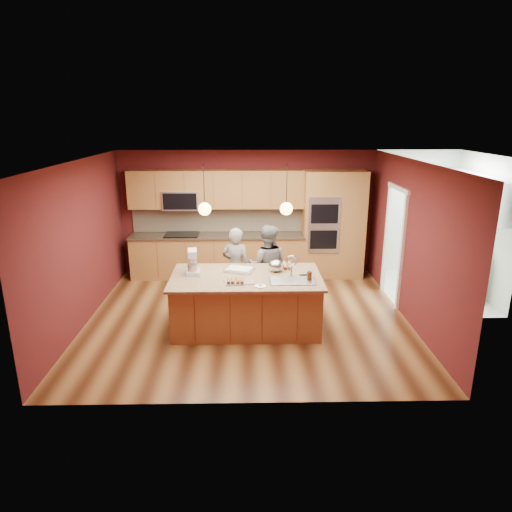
{
  "coord_description": "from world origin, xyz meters",
  "views": [
    {
      "loc": [
        -0.0,
        -7.33,
        3.36
      ],
      "look_at": [
        0.14,
        -0.1,
        1.15
      ],
      "focal_mm": 32.0,
      "sensor_mm": 36.0,
      "label": 1
    }
  ],
  "objects_px": {
    "stand_mixer": "(193,264)",
    "person_right": "(267,266)",
    "mixing_bowl": "(276,266)",
    "island": "(247,301)",
    "person_left": "(236,267)"
  },
  "relations": [
    {
      "from": "person_left",
      "to": "stand_mixer",
      "type": "distance_m",
      "value": 1.11
    },
    {
      "from": "island",
      "to": "stand_mixer",
      "type": "xyz_separation_m",
      "value": [
        -0.88,
        0.14,
        0.61
      ]
    },
    {
      "from": "island",
      "to": "person_left",
      "type": "height_order",
      "value": "person_left"
    },
    {
      "from": "person_right",
      "to": "mixing_bowl",
      "type": "bearing_deg",
      "value": 106.3
    },
    {
      "from": "person_right",
      "to": "island",
      "type": "bearing_deg",
      "value": 75.92
    },
    {
      "from": "person_right",
      "to": "mixing_bowl",
      "type": "relative_size",
      "value": 6.09
    },
    {
      "from": "person_left",
      "to": "stand_mixer",
      "type": "xyz_separation_m",
      "value": [
        -0.69,
        -0.8,
        0.33
      ]
    },
    {
      "from": "stand_mixer",
      "to": "person_left",
      "type": "bearing_deg",
      "value": 41.74
    },
    {
      "from": "person_left",
      "to": "mixing_bowl",
      "type": "xyz_separation_m",
      "value": [
        0.68,
        -0.71,
        0.26
      ]
    },
    {
      "from": "island",
      "to": "stand_mixer",
      "type": "height_order",
      "value": "stand_mixer"
    },
    {
      "from": "stand_mixer",
      "to": "mixing_bowl",
      "type": "height_order",
      "value": "stand_mixer"
    },
    {
      "from": "island",
      "to": "stand_mixer",
      "type": "distance_m",
      "value": 1.08
    },
    {
      "from": "stand_mixer",
      "to": "person_right",
      "type": "bearing_deg",
      "value": 24.93
    },
    {
      "from": "island",
      "to": "stand_mixer",
      "type": "bearing_deg",
      "value": 171.26
    },
    {
      "from": "person_right",
      "to": "stand_mixer",
      "type": "bearing_deg",
      "value": 40.07
    }
  ]
}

